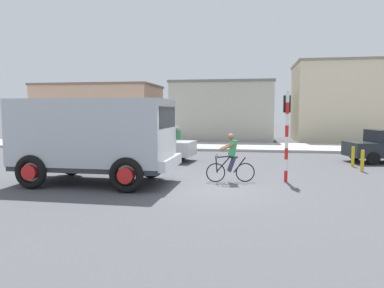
% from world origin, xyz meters
% --- Properties ---
extents(ground_plane, '(120.00, 120.00, 0.00)m').
position_xyz_m(ground_plane, '(0.00, 0.00, 0.00)').
color(ground_plane, '#4C4C51').
extents(sidewalk_far, '(80.00, 5.00, 0.16)m').
position_xyz_m(sidewalk_far, '(0.00, 13.22, 0.08)').
color(sidewalk_far, '#ADADA8').
rests_on(sidewalk_far, ground).
extents(truck_foreground, '(5.47, 2.93, 2.90)m').
position_xyz_m(truck_foreground, '(-3.90, 0.16, 1.67)').
color(truck_foreground, '#B2B7BC').
rests_on(truck_foreground, ground).
extents(cyclist, '(1.70, 0.57, 1.72)m').
position_xyz_m(cyclist, '(0.72, 1.08, 0.86)').
color(cyclist, black).
rests_on(cyclist, ground).
extents(traffic_light_pole, '(0.24, 0.43, 3.20)m').
position_xyz_m(traffic_light_pole, '(2.65, 1.53, 2.07)').
color(traffic_light_pole, red).
rests_on(traffic_light_pole, ground).
extents(car_white_mid, '(4.15, 2.17, 1.60)m').
position_xyz_m(car_white_mid, '(-3.43, 6.09, 0.82)').
color(car_white_mid, '#B7B7BC').
rests_on(car_white_mid, ground).
extents(pedestrian_near_kerb, '(0.34, 0.22, 1.62)m').
position_xyz_m(pedestrian_near_kerb, '(-2.76, 8.80, 0.85)').
color(pedestrian_near_kerb, '#2D334C').
rests_on(pedestrian_near_kerb, ground).
extents(bollard_near, '(0.14, 0.14, 0.90)m').
position_xyz_m(bollard_near, '(5.98, 4.15, 0.45)').
color(bollard_near, gold).
rests_on(bollard_near, ground).
extents(bollard_far, '(0.14, 0.14, 0.90)m').
position_xyz_m(bollard_far, '(5.98, 5.55, 0.45)').
color(bollard_far, gold).
rests_on(bollard_far, ground).
extents(building_corner_left, '(10.57, 6.62, 4.90)m').
position_xyz_m(building_corner_left, '(-12.33, 20.24, 2.45)').
color(building_corner_left, tan).
rests_on(building_corner_left, ground).
extents(building_mid_block, '(8.33, 6.79, 4.94)m').
position_xyz_m(building_mid_block, '(-0.93, 19.64, 2.47)').
color(building_mid_block, '#B2AD9E').
rests_on(building_mid_block, ground).
extents(building_corner_right, '(8.47, 6.32, 6.55)m').
position_xyz_m(building_corner_right, '(9.28, 20.68, 3.28)').
color(building_corner_right, beige).
rests_on(building_corner_right, ground).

